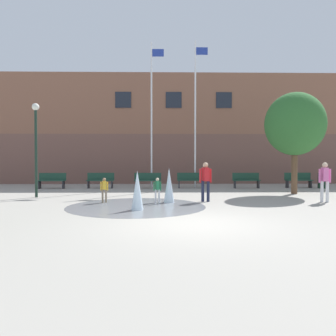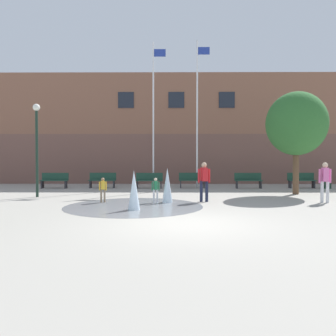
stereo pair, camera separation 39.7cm
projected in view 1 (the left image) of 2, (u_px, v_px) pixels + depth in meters
The scene contains 18 objects.
ground_plane at pixel (192, 224), 8.70m from camera, with size 100.00×100.00×0.00m, color #9E998E.
library_building at pixel (172, 132), 25.77m from camera, with size 36.00×6.05×7.76m.
splash_fountain at pixel (149, 193), 12.02m from camera, with size 5.05×5.05×1.38m.
park_bench_far_left at pixel (52, 180), 19.26m from camera, with size 1.60×0.44×0.91m.
park_bench_left_of_flagpoles at pixel (100, 180), 19.49m from camera, with size 1.60×0.44×0.91m.
park_bench_under_left_flagpole at pixel (148, 180), 19.39m from camera, with size 1.60×0.44×0.91m.
park_bench_center at pixel (191, 180), 19.61m from camera, with size 1.60×0.44×0.91m.
park_bench_near_trashcan at pixel (246, 180), 19.51m from camera, with size 1.60×0.44×0.91m.
park_bench_far_right at pixel (298, 180), 19.71m from camera, with size 1.60×0.44×0.91m.
child_with_pink_shirt at pixel (157, 188), 12.90m from camera, with size 0.31×0.24×0.99m.
adult_watching at pixel (325, 179), 13.06m from camera, with size 0.50×0.37×1.59m.
adult_near_bench at pixel (205, 179), 13.22m from camera, with size 0.50×0.38×1.59m.
child_in_fountain at pixel (104, 188), 12.92m from camera, with size 0.31×0.24×0.99m.
flagpole_left at pixel (152, 111), 19.90m from camera, with size 0.80×0.10×8.80m.
flagpole_right at pixel (196, 110), 19.94m from camera, with size 0.80×0.10×8.92m.
lamp_post_left_lane at pixel (36, 137), 14.69m from camera, with size 0.32×0.32×4.23m.
trash_can at pixel (323, 181), 19.42m from camera, with size 0.56×0.56×0.90m, color #193323.
street_tree_near_building at pixel (295, 124), 16.15m from camera, with size 2.92×2.92×5.02m.
Camera 1 is at (-0.81, -8.65, 1.71)m, focal length 35.00 mm.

